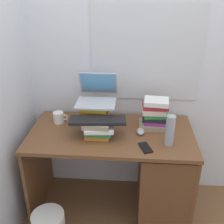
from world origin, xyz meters
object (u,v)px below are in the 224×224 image
desk (150,172)px  keyboard (98,120)px  laptop (97,95)px  mug (59,117)px  book_stack_side (155,114)px  book_stack_keyboard_riser (98,129)px  cell_phone (145,148)px  water_bottle (170,131)px  computer_mouse (141,131)px  book_stack_tall (95,115)px

desk → keyboard: size_ratio=3.09×
laptop → mug: 0.38m
book_stack_side → laptop: laptop is taller
book_stack_keyboard_riser → book_stack_side: bearing=23.7°
desk → book_stack_side: size_ratio=5.22×
laptop → cell_phone: bearing=-43.7°
book_stack_side → water_bottle: book_stack_side is taller
keyboard → mug: 0.43m
book_stack_keyboard_riser → cell_phone: size_ratio=1.74×
book_stack_side → cell_phone: bearing=-103.6°
keyboard → mug: size_ratio=3.37×
desk → cell_phone: bearing=-109.3°
keyboard → water_bottle: (0.53, -0.07, -0.03)m
computer_mouse → mug: bearing=169.3°
cell_phone → water_bottle: bearing=0.4°
book_stack_side → keyboard: 0.48m
book_stack_side → laptop: size_ratio=0.73×
cell_phone → book_stack_side: bearing=56.5°
computer_mouse → water_bottle: water_bottle is taller
desk → book_stack_keyboard_riser: bearing=-172.5°
book_stack_keyboard_riser → cell_phone: (0.36, -0.13, -0.07)m
computer_mouse → mug: (-0.68, 0.13, 0.03)m
mug → cell_phone: (0.72, -0.34, -0.04)m
mug → water_bottle: bearing=-17.3°
book_stack_tall → book_stack_keyboard_riser: 0.18m
desk → book_stack_tall: size_ratio=5.61×
keyboard → computer_mouse: size_ratio=4.04×
cell_phone → computer_mouse: bearing=78.7°
laptop → computer_mouse: size_ratio=3.29×
laptop → desk: bearing=-22.6°
laptop → keyboard: laptop is taller
water_bottle → cell_phone: water_bottle is taller
book_stack_tall → keyboard: bearing=-77.0°
mug → book_stack_keyboard_riser: bearing=-30.5°
book_stack_tall → mug: size_ratio=1.85×
mug → cell_phone: bearing=-25.4°
cell_phone → mug: bearing=134.7°
mug → desk: bearing=-11.2°
laptop → water_bottle: 0.66m
laptop → water_bottle: bearing=-29.0°
book_stack_tall → computer_mouse: (0.37, -0.09, -0.09)m
book_stack_keyboard_riser → water_bottle: water_bottle is taller
book_stack_tall → computer_mouse: 0.39m
book_stack_keyboard_riser → water_bottle: bearing=-7.1°
laptop → mug: bearing=-173.8°
keyboard → mug: (-0.36, 0.21, -0.10)m
keyboard → cell_phone: size_ratio=3.09×
book_stack_side → mug: bearing=178.5°
book_stack_keyboard_riser → mug: bearing=149.5°
book_stack_tall → book_stack_keyboard_riser: (0.04, -0.17, -0.03)m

